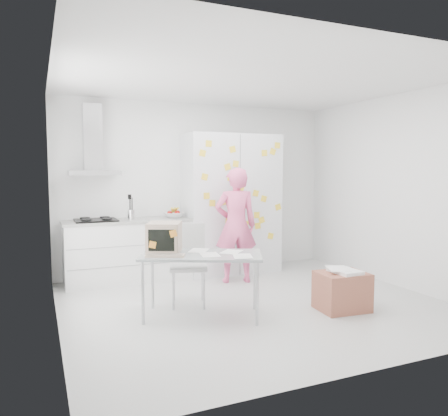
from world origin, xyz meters
name	(u,v)px	position (x,y,z in m)	size (l,w,h in m)	color
floor	(254,304)	(0.00, 0.00, -0.01)	(4.50, 4.00, 0.02)	silver
walls	(230,191)	(0.00, 0.72, 1.35)	(4.52, 4.01, 2.70)	white
ceiling	(255,80)	(0.00, 0.00, 2.70)	(4.50, 4.00, 0.02)	white
counter_run	(128,250)	(-1.20, 1.70, 0.47)	(1.84, 0.63, 1.28)	white
range_hood	(93,148)	(-1.65, 1.84, 1.96)	(0.70, 0.48, 1.01)	silver
tall_cabinet	(231,204)	(0.45, 1.67, 1.10)	(1.50, 0.68, 2.20)	silver
person	(236,225)	(0.24, 1.05, 0.84)	(0.61, 0.40, 1.67)	#F05D91
desk	(178,245)	(-0.98, -0.04, 0.80)	(1.48, 1.15, 1.05)	#989FA1
chair	(188,259)	(-0.73, 0.34, 0.55)	(0.56, 0.56, 0.98)	silver
cardboard_box	(342,291)	(0.84, -0.62, 0.23)	(0.60, 0.49, 0.49)	#A65F47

